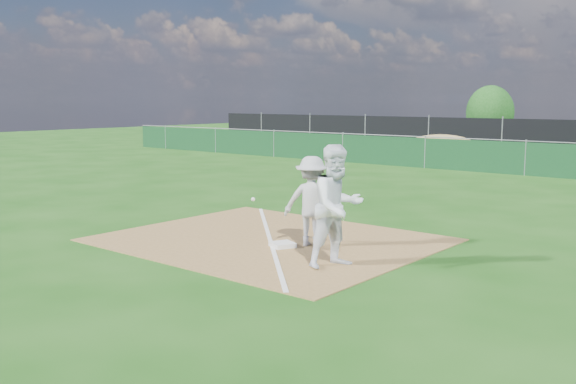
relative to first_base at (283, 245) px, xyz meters
The scene contains 11 objects.
ground 9.35m from the first_base, 93.69° to the left, with size 90.00×90.00×0.00m, color #184B10.
infield_dirt 0.69m from the first_base, 151.35° to the left, with size 6.00×5.00×0.02m, color olive.
foul_line 0.69m from the first_base, 151.35° to the left, with size 0.08×7.00×0.01m, color white.
green_fence 14.35m from the first_base, 92.41° to the left, with size 44.00×0.05×1.20m, color #0F371A.
dirt_mound 18.70m from the first_base, 107.44° to the left, with size 3.38×2.60×1.17m, color #A3894F.
first_base is the anchor object (origin of this frame).
play_at_first 0.97m from the first_base, 52.29° to the left, with size 1.95×1.02×1.68m.
runner 1.88m from the first_base, 16.72° to the right, with size 0.98×0.76×2.02m, color white.
car_left 27.64m from the first_base, 100.53° to the left, with size 1.75×4.35×1.48m, color #9EA0A5.
car_mid 26.02m from the first_base, 96.14° to the left, with size 1.53×4.38×1.44m, color black.
tree_left 33.91m from the first_base, 106.17° to the left, with size 3.08×3.08×3.66m.
Camera 1 is at (8.10, -8.22, 2.73)m, focal length 40.00 mm.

